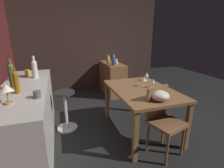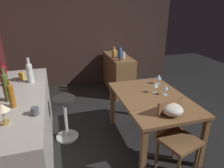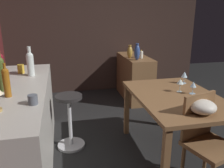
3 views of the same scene
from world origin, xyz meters
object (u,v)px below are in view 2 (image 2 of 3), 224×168
at_px(wine_glass_left, 159,77).
at_px(wine_glass_right, 155,85).
at_px(wine_glass_center, 166,88).
at_px(wine_bottle_olive, 6,86).
at_px(wine_bottle_amber, 11,95).
at_px(counter_lamp, 2,109).
at_px(cup_slate, 35,111).
at_px(wine_bottle_ruby, 4,75).
at_px(sideboard_cabinet, 118,73).
at_px(wine_bottle_clear, 30,71).
at_px(pillar_candle_tall, 123,55).
at_px(vase_brass, 114,53).
at_px(cup_mustard, 22,76).
at_px(vase_ceramic_blue, 120,54).
at_px(fruit_bowl, 172,110).
at_px(chair_near_window, 174,134).
at_px(bar_stool, 66,117).

height_order(wine_glass_left, wine_glass_right, wine_glass_left).
relative_size(wine_glass_center, wine_bottle_olive, 0.37).
bearing_deg(wine_bottle_amber, counter_lamp, 176.03).
bearing_deg(wine_bottle_amber, cup_slate, -135.09).
distance_m(wine_glass_left, wine_bottle_ruby, 2.19).
height_order(sideboard_cabinet, wine_bottle_clear, wine_bottle_clear).
bearing_deg(wine_glass_left, pillar_candle_tall, 4.79).
bearing_deg(vase_brass, counter_lamp, 142.61).
distance_m(wine_glass_center, cup_slate, 1.70).
relative_size(wine_bottle_clear, cup_slate, 3.03).
xyz_separation_m(wine_glass_left, wine_bottle_amber, (-0.51, 2.00, 0.19)).
distance_m(wine_glass_left, wine_bottle_olive, 2.11).
bearing_deg(counter_lamp, wine_bottle_amber, -3.97).
height_order(wine_glass_right, cup_mustard, cup_mustard).
distance_m(cup_mustard, vase_brass, 2.00).
distance_m(cup_mustard, vase_ceramic_blue, 1.96).
distance_m(wine_glass_center, fruit_bowl, 0.53).
xyz_separation_m(sideboard_cabinet, chair_near_window, (-2.50, 0.12, 0.09)).
xyz_separation_m(wine_bottle_amber, wine_bottle_ruby, (0.67, 0.18, 0.01)).
bearing_deg(wine_bottle_ruby, vase_ceramic_blue, -61.89).
height_order(wine_glass_right, wine_glass_center, wine_glass_right).
bearing_deg(vase_brass, cup_slate, 145.88).
height_order(wine_bottle_olive, cup_slate, wine_bottle_olive).
height_order(fruit_bowl, wine_bottle_amber, wine_bottle_amber).
height_order(chair_near_window, wine_glass_left, chair_near_window).
bearing_deg(wine_bottle_amber, wine_glass_left, -75.55).
xyz_separation_m(bar_stool, cup_mustard, (0.31, 0.54, 0.59)).
distance_m(pillar_candle_tall, vase_brass, 0.21).
height_order(bar_stool, wine_bottle_clear, wine_bottle_clear).
bearing_deg(wine_glass_center, wine_glass_left, -15.36).
bearing_deg(wine_bottle_clear, wine_glass_center, -108.53).
relative_size(wine_glass_left, wine_glass_right, 1.01).
xyz_separation_m(sideboard_cabinet, vase_brass, (-0.15, 0.15, 0.52)).
distance_m(fruit_bowl, counter_lamp, 1.73).
bearing_deg(wine_bottle_amber, vase_brass, -41.38).
bearing_deg(cup_slate, chair_near_window, -97.38).
relative_size(sideboard_cabinet, chair_near_window, 1.21).
xyz_separation_m(chair_near_window, wine_bottle_clear, (1.14, 1.60, 0.55)).
relative_size(sideboard_cabinet, wine_glass_center, 7.74).
xyz_separation_m(bar_stool, vase_ceramic_blue, (1.16, -1.22, 0.60)).
relative_size(counter_lamp, vase_ceramic_blue, 0.71).
distance_m(wine_glass_right, wine_bottle_ruby, 2.02).
xyz_separation_m(cup_slate, counter_lamp, (-0.09, 0.25, 0.11)).
relative_size(chair_near_window, wine_glass_right, 5.95).
height_order(chair_near_window, wine_bottle_ruby, wine_bottle_ruby).
relative_size(wine_glass_left, wine_bottle_amber, 0.51).
bearing_deg(wine_bottle_ruby, wine_glass_right, -103.04).
xyz_separation_m(sideboard_cabinet, pillar_candle_tall, (-0.21, -0.04, 0.47)).
distance_m(counter_lamp, vase_ceramic_blue, 2.70).
distance_m(fruit_bowl, cup_mustard, 2.11).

